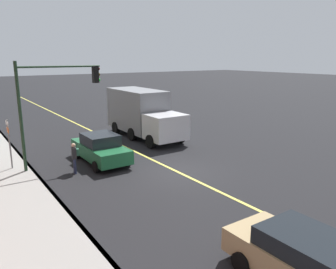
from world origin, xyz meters
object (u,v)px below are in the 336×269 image
(car_tan, at_px, (313,263))
(traffic_light_mast, at_px, (53,95))
(truck_gray, at_px, (142,113))
(pedestrian_with_backpack, at_px, (75,156))
(street_sign_post, at_px, (9,141))
(car_green, at_px, (100,148))

(car_tan, distance_m, traffic_light_mast, 13.87)
(truck_gray, xyz_separation_m, traffic_light_mast, (-3.64, 7.27, 2.09))
(car_tan, distance_m, pedestrian_with_backpack, 12.09)
(pedestrian_with_backpack, height_order, street_sign_post, street_sign_post)
(car_tan, bearing_deg, street_sign_post, 17.93)
(street_sign_post, bearing_deg, traffic_light_mast, -111.29)
(car_tan, height_order, pedestrian_with_backpack, pedestrian_with_backpack)
(traffic_light_mast, xyz_separation_m, street_sign_post, (0.84, 2.17, -2.27))
(pedestrian_with_backpack, xyz_separation_m, street_sign_post, (2.22, 2.61, 0.70))
(car_tan, relative_size, truck_gray, 0.62)
(pedestrian_with_backpack, bearing_deg, car_tan, -170.62)
(car_green, xyz_separation_m, street_sign_post, (1.23, 4.42, 0.80))
(truck_gray, bearing_deg, traffic_light_mast, 116.60)
(car_green, bearing_deg, street_sign_post, 74.39)
(truck_gray, relative_size, street_sign_post, 2.78)
(truck_gray, distance_m, street_sign_post, 9.84)
(traffic_light_mast, bearing_deg, car_tan, -169.73)
(car_green, distance_m, traffic_light_mast, 3.82)
(car_green, height_order, pedestrian_with_backpack, car_green)
(car_tan, xyz_separation_m, street_sign_post, (14.15, 4.58, 0.83))
(car_tan, xyz_separation_m, truck_gray, (16.94, -4.86, 1.01))
(street_sign_post, bearing_deg, truck_gray, -73.49)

